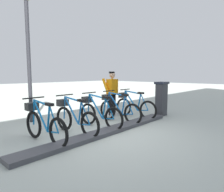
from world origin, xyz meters
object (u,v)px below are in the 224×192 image
at_px(bike_docked_3, 74,118).
at_px(bike_docked_4, 43,124).
at_px(payment_kiosk, 161,98).
at_px(worker_near_rack, 112,92).
at_px(bike_docked_0, 134,106).
at_px(lamp_post, 28,38).
at_px(bike_docked_1, 118,109).
at_px(bike_docked_2, 98,113).

relative_size(bike_docked_3, bike_docked_4, 1.00).
relative_size(payment_kiosk, worker_near_rack, 0.77).
height_order(bike_docked_0, bike_docked_3, same).
bearing_deg(bike_docked_4, payment_kiosk, -97.29).
bearing_deg(bike_docked_4, lamp_post, -18.44).
relative_size(bike_docked_0, worker_near_rack, 1.04).
height_order(bike_docked_0, worker_near_rack, worker_near_rack).
relative_size(bike_docked_0, bike_docked_3, 1.00).
bearing_deg(worker_near_rack, bike_docked_3, 109.41).
xyz_separation_m(bike_docked_0, bike_docked_4, (0.00, 3.50, 0.00)).
relative_size(payment_kiosk, bike_docked_0, 0.74).
relative_size(bike_docked_1, lamp_post, 0.42).
bearing_deg(bike_docked_2, bike_docked_1, -90.00).
relative_size(bike_docked_4, lamp_post, 0.42).
bearing_deg(worker_near_rack, bike_docked_0, -163.97).
distance_m(bike_docked_3, bike_docked_4, 0.88).
xyz_separation_m(bike_docked_2, lamp_post, (2.09, 1.05, 2.26)).
distance_m(payment_kiosk, bike_docked_4, 4.51).
bearing_deg(bike_docked_0, bike_docked_2, 90.00).
bearing_deg(bike_docked_0, payment_kiosk, -120.53).
distance_m(bike_docked_1, bike_docked_3, 1.75).
height_order(bike_docked_1, worker_near_rack, worker_near_rack).
height_order(payment_kiosk, bike_docked_1, payment_kiosk).
height_order(bike_docked_2, bike_docked_3, same).
relative_size(bike_docked_2, bike_docked_4, 1.00).
relative_size(bike_docked_0, bike_docked_2, 1.00).
height_order(worker_near_rack, lamp_post, lamp_post).
bearing_deg(bike_docked_3, bike_docked_0, -90.00).
bearing_deg(payment_kiosk, bike_docked_4, 82.71).
distance_m(bike_docked_4, lamp_post, 3.16).
bearing_deg(worker_near_rack, bike_docked_1, 142.96).
bearing_deg(bike_docked_1, worker_near_rack, -37.04).
relative_size(bike_docked_2, worker_near_rack, 1.04).
bearing_deg(bike_docked_2, bike_docked_4, 90.00).
bearing_deg(payment_kiosk, bike_docked_3, 80.97).
height_order(bike_docked_3, worker_near_rack, worker_near_rack).
distance_m(payment_kiosk, bike_docked_2, 2.79).
bearing_deg(bike_docked_1, bike_docked_0, -90.00).
bearing_deg(bike_docked_3, bike_docked_1, -90.00).
bearing_deg(bike_docked_1, lamp_post, 42.73).
distance_m(bike_docked_1, worker_near_rack, 1.16).
bearing_deg(worker_near_rack, payment_kiosk, -139.39).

